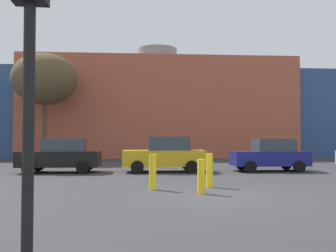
{
  "coord_description": "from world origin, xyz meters",
  "views": [
    {
      "loc": [
        -2.29,
        -10.86,
        1.72
      ],
      "look_at": [
        -0.85,
        9.09,
        2.4
      ],
      "focal_mm": 39.22,
      "sensor_mm": 36.0,
      "label": 1
    }
  ],
  "objects_px": {
    "parked_car_3": "(270,155)",
    "bare_tree_0": "(45,80)",
    "bollard_yellow_2": "(153,172)",
    "parked_car_1": "(61,155)",
    "parked_car_2": "(165,154)",
    "traffic_light_near_left": "(29,19)",
    "bollard_yellow_0": "(201,176)",
    "bollard_yellow_1": "(209,170)"
  },
  "relations": [
    {
      "from": "parked_car_1",
      "to": "traffic_light_near_left",
      "type": "relative_size",
      "value": 0.99
    },
    {
      "from": "bollard_yellow_0",
      "to": "parked_car_2",
      "type": "bearing_deg",
      "value": 94.99
    },
    {
      "from": "parked_car_3",
      "to": "parked_car_1",
      "type": "bearing_deg",
      "value": 0.0
    },
    {
      "from": "parked_car_1",
      "to": "bollard_yellow_0",
      "type": "height_order",
      "value": "parked_car_1"
    },
    {
      "from": "parked_car_2",
      "to": "bare_tree_0",
      "type": "bearing_deg",
      "value": -47.21
    },
    {
      "from": "parked_car_3",
      "to": "traffic_light_near_left",
      "type": "bearing_deg",
      "value": 62.19
    },
    {
      "from": "parked_car_1",
      "to": "bollard_yellow_0",
      "type": "xyz_separation_m",
      "value": [
        5.92,
        -7.51,
        -0.33
      ]
    },
    {
      "from": "parked_car_1",
      "to": "bollard_yellow_2",
      "type": "bearing_deg",
      "value": 124.3
    },
    {
      "from": "parked_car_2",
      "to": "bollard_yellow_2",
      "type": "relative_size",
      "value": 3.48
    },
    {
      "from": "bare_tree_0",
      "to": "bollard_yellow_0",
      "type": "relative_size",
      "value": 7.58
    },
    {
      "from": "parked_car_3",
      "to": "bollard_yellow_1",
      "type": "relative_size",
      "value": 3.29
    },
    {
      "from": "parked_car_1",
      "to": "parked_car_3",
      "type": "distance_m",
      "value": 10.82
    },
    {
      "from": "bollard_yellow_0",
      "to": "bollard_yellow_2",
      "type": "bearing_deg",
      "value": 145.8
    },
    {
      "from": "parked_car_1",
      "to": "bollard_yellow_2",
      "type": "height_order",
      "value": "parked_car_1"
    },
    {
      "from": "traffic_light_near_left",
      "to": "bollard_yellow_1",
      "type": "height_order",
      "value": "traffic_light_near_left"
    },
    {
      "from": "bare_tree_0",
      "to": "bollard_yellow_0",
      "type": "height_order",
      "value": "bare_tree_0"
    },
    {
      "from": "traffic_light_near_left",
      "to": "bare_tree_0",
      "type": "distance_m",
      "value": 25.17
    },
    {
      "from": "parked_car_2",
      "to": "bare_tree_0",
      "type": "xyz_separation_m",
      "value": [
        -8.5,
        9.18,
        5.26
      ]
    },
    {
      "from": "parked_car_3",
      "to": "bollard_yellow_0",
      "type": "height_order",
      "value": "parked_car_3"
    },
    {
      "from": "bollard_yellow_2",
      "to": "traffic_light_near_left",
      "type": "bearing_deg",
      "value": -100.24
    },
    {
      "from": "parked_car_3",
      "to": "bollard_yellow_2",
      "type": "xyz_separation_m",
      "value": [
        -6.38,
        -6.5,
        -0.24
      ]
    },
    {
      "from": "parked_car_1",
      "to": "bollard_yellow_2",
      "type": "distance_m",
      "value": 7.87
    },
    {
      "from": "traffic_light_near_left",
      "to": "parked_car_2",
      "type": "bearing_deg",
      "value": 168.79
    },
    {
      "from": "bollard_yellow_0",
      "to": "parked_car_3",
      "type": "bearing_deg",
      "value": 56.89
    },
    {
      "from": "parked_car_1",
      "to": "parked_car_2",
      "type": "height_order",
      "value": "parked_car_2"
    },
    {
      "from": "parked_car_3",
      "to": "bollard_yellow_1",
      "type": "height_order",
      "value": "parked_car_3"
    },
    {
      "from": "bollard_yellow_0",
      "to": "bollard_yellow_2",
      "type": "xyz_separation_m",
      "value": [
        -1.48,
        1.01,
        0.06
      ]
    },
    {
      "from": "parked_car_1",
      "to": "bollard_yellow_1",
      "type": "distance_m",
      "value": 8.83
    },
    {
      "from": "traffic_light_near_left",
      "to": "bollard_yellow_0",
      "type": "xyz_separation_m",
      "value": [
        3.02,
        7.51,
        -2.43
      ]
    },
    {
      "from": "parked_car_2",
      "to": "bollard_yellow_1",
      "type": "xyz_separation_m",
      "value": [
        1.2,
        -6.01,
        -0.3
      ]
    },
    {
      "from": "bollard_yellow_1",
      "to": "bollard_yellow_2",
      "type": "distance_m",
      "value": 2.08
    },
    {
      "from": "parked_car_3",
      "to": "bollard_yellow_2",
      "type": "distance_m",
      "value": 9.11
    },
    {
      "from": "parked_car_2",
      "to": "bollard_yellow_2",
      "type": "height_order",
      "value": "parked_car_2"
    },
    {
      "from": "bare_tree_0",
      "to": "bollard_yellow_2",
      "type": "distance_m",
      "value": 18.32
    },
    {
      "from": "bollard_yellow_2",
      "to": "parked_car_3",
      "type": "bearing_deg",
      "value": 45.53
    },
    {
      "from": "parked_car_3",
      "to": "traffic_light_near_left",
      "type": "distance_m",
      "value": 17.11
    },
    {
      "from": "parked_car_2",
      "to": "bollard_yellow_0",
      "type": "distance_m",
      "value": 7.55
    },
    {
      "from": "parked_car_2",
      "to": "traffic_light_near_left",
      "type": "bearing_deg",
      "value": 81.04
    },
    {
      "from": "parked_car_3",
      "to": "bare_tree_0",
      "type": "height_order",
      "value": "bare_tree_0"
    },
    {
      "from": "parked_car_3",
      "to": "bollard_yellow_2",
      "type": "relative_size",
      "value": 3.26
    },
    {
      "from": "traffic_light_near_left",
      "to": "bollard_yellow_0",
      "type": "height_order",
      "value": "traffic_light_near_left"
    },
    {
      "from": "parked_car_3",
      "to": "bare_tree_0",
      "type": "distance_m",
      "value": 17.61
    }
  ]
}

